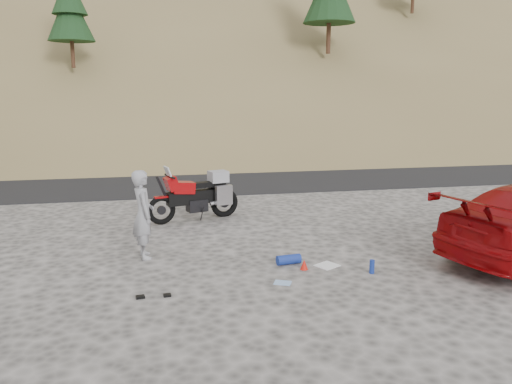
# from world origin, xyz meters

# --- Properties ---
(ground) EXTENTS (140.00, 140.00, 0.00)m
(ground) POSITION_xyz_m (0.00, 0.00, 0.00)
(ground) COLOR #484543
(ground) RESTS_ON ground
(road) EXTENTS (120.00, 7.00, 0.05)m
(road) POSITION_xyz_m (0.00, 9.00, 0.00)
(road) COLOR black
(road) RESTS_ON ground
(hillside) EXTENTS (120.00, 73.00, 46.72)m
(hillside) POSITION_xyz_m (-0.05, 40.88, 11.08)
(hillside) COLOR brown
(hillside) RESTS_ON ground
(motorcycle) EXTENTS (2.36, 1.12, 1.44)m
(motorcycle) POSITION_xyz_m (0.41, 2.76, 0.62)
(motorcycle) COLOR black
(motorcycle) RESTS_ON ground
(man) EXTENTS (0.53, 0.70, 1.73)m
(man) POSITION_xyz_m (-0.87, 0.05, 0.00)
(man) COLOR #95959A
(man) RESTS_ON ground
(gear_white_cloth) EXTENTS (0.51, 0.50, 0.01)m
(gear_white_cloth) POSITION_xyz_m (2.48, -1.13, 0.01)
(gear_white_cloth) COLOR white
(gear_white_cloth) RESTS_ON ground
(gear_blue_mat) EXTENTS (0.48, 0.24, 0.18)m
(gear_blue_mat) POSITION_xyz_m (1.80, -0.90, 0.09)
(gear_blue_mat) COLOR navy
(gear_blue_mat) RESTS_ON ground
(gear_bottle) EXTENTS (0.10, 0.10, 0.25)m
(gear_bottle) POSITION_xyz_m (3.13, -1.65, 0.12)
(gear_bottle) COLOR navy
(gear_bottle) RESTS_ON ground
(gear_funnel) EXTENTS (0.19, 0.19, 0.18)m
(gear_funnel) POSITION_xyz_m (2.00, -1.23, 0.09)
(gear_funnel) COLOR red
(gear_funnel) RESTS_ON ground
(gear_glove_a) EXTENTS (0.15, 0.12, 0.04)m
(gear_glove_a) POSITION_xyz_m (-0.91, -1.96, 0.02)
(gear_glove_a) COLOR black
(gear_glove_a) RESTS_ON ground
(gear_glove_b) EXTENTS (0.13, 0.10, 0.04)m
(gear_glove_b) POSITION_xyz_m (-0.49, -1.98, 0.02)
(gear_glove_b) COLOR black
(gear_glove_b) RESTS_ON ground
(gear_blue_cloth) EXTENTS (0.35, 0.31, 0.01)m
(gear_blue_cloth) POSITION_xyz_m (1.45, -1.80, 0.01)
(gear_blue_cloth) COLOR #90B2DF
(gear_blue_cloth) RESTS_ON ground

